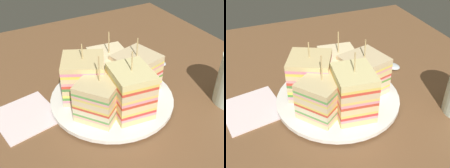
% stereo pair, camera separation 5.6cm
% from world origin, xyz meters
% --- Properties ---
extents(ground_plane, '(0.90, 0.82, 0.02)m').
position_xyz_m(ground_plane, '(0.00, 0.00, -0.01)').
color(ground_plane, brown).
extents(plate, '(0.25, 0.25, 0.01)m').
position_xyz_m(plate, '(0.00, 0.00, 0.01)').
color(plate, white).
rests_on(plate, ground_plane).
extents(sandwich_wedge_0, '(0.09, 0.10, 0.12)m').
position_xyz_m(sandwich_wedge_0, '(0.00, -0.05, 0.05)').
color(sandwich_wedge_0, beige).
rests_on(sandwich_wedge_0, plate).
extents(sandwich_wedge_1, '(0.09, 0.08, 0.12)m').
position_xyz_m(sandwich_wedge_1, '(0.05, -0.02, 0.05)').
color(sandwich_wedge_1, beige).
rests_on(sandwich_wedge_1, plate).
extents(sandwich_wedge_2, '(0.10, 0.11, 0.12)m').
position_xyz_m(sandwich_wedge_2, '(0.03, 0.05, 0.06)').
color(sandwich_wedge_2, '#D9B68D').
rests_on(sandwich_wedge_2, plate).
extents(sandwich_wedge_3, '(0.10, 0.11, 0.12)m').
position_xyz_m(sandwich_wedge_3, '(-0.03, 0.04, 0.05)').
color(sandwich_wedge_3, beige).
rests_on(sandwich_wedge_3, plate).
extents(sandwich_wedge_4, '(0.09, 0.08, 0.13)m').
position_xyz_m(sandwich_wedge_4, '(-0.05, -0.01, 0.06)').
color(sandwich_wedge_4, '#D4BF7A').
rests_on(sandwich_wedge_4, plate).
extents(chip_pile, '(0.05, 0.06, 0.02)m').
position_xyz_m(chip_pile, '(0.00, 0.00, 0.02)').
color(chip_pile, '#DCC372').
rests_on(chip_pile, plate).
extents(spoon, '(0.13, 0.09, 0.01)m').
position_xyz_m(spoon, '(0.08, -0.16, 0.00)').
color(spoon, silver).
rests_on(spoon, ground_plane).
extents(napkin, '(0.13, 0.13, 0.01)m').
position_xyz_m(napkin, '(0.04, 0.17, 0.00)').
color(napkin, silver).
rests_on(napkin, ground_plane).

